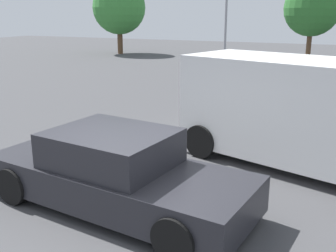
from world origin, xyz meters
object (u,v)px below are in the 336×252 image
at_px(sedan_foreground, 116,173).
at_px(van_white, 311,112).
at_px(dog, 120,136).
at_px(pedestrian, 306,91).

height_order(sedan_foreground, van_white, van_white).
xyz_separation_m(sedan_foreground, van_white, (2.70, 3.17, 0.62)).
distance_m(dog, van_white, 4.43).
distance_m(sedan_foreground, van_white, 4.21).
bearing_deg(sedan_foreground, dog, 127.02).
xyz_separation_m(dog, van_white, (4.30, 0.45, 0.96)).
height_order(sedan_foreground, dog, sedan_foreground).
bearing_deg(pedestrian, van_white, 93.28).
relative_size(sedan_foreground, van_white, 0.84).
distance_m(dog, pedestrian, 5.67).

